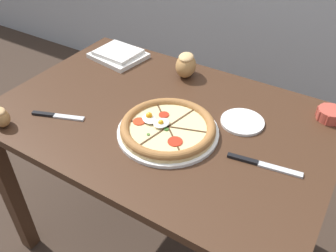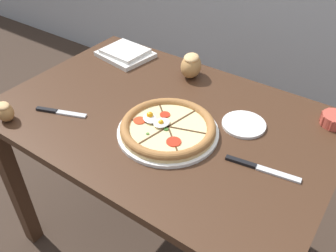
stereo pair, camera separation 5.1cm
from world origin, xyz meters
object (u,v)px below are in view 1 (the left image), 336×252
dining_table (163,140)px  knife_main (263,165)px  pizza (168,128)px  ramekin_bowl (330,114)px  bread_piece_near (0,117)px  bread_piece_mid (186,65)px  napkin_folded (118,54)px  knife_spare (57,116)px  side_saucer (242,122)px

dining_table → knife_main: (0.40, -0.06, 0.12)m
dining_table → pizza: (0.07, -0.08, 0.14)m
ramekin_bowl → bread_piece_near: 1.14m
bread_piece_mid → knife_main: size_ratio=0.57×
napkin_folded → dining_table: bearing=-33.2°
knife_main → ramekin_bowl: bearing=62.6°
ramekin_bowl → knife_spare: bearing=-149.0°
side_saucer → pizza: bearing=-136.2°
bread_piece_near → knife_main: size_ratio=0.39×
pizza → bread_piece_near: bread_piece_near is taller
napkin_folded → bread_piece_near: (-0.03, -0.60, 0.02)m
bread_piece_near → knife_main: bread_piece_near is taller
pizza → ramekin_bowl: pizza is taller
side_saucer → dining_table: bearing=-157.6°
ramekin_bowl → knife_main: ramekin_bowl is taller
pizza → side_saucer: size_ratio=2.26×
knife_main → bread_piece_near: bearing=-170.0°
side_saucer → napkin_folded: bearing=166.8°
ramekin_bowl → bread_piece_near: size_ratio=1.07×
knife_main → pizza: bearing=174.6°
napkin_folded → side_saucer: size_ratio=1.64×
dining_table → knife_spare: 0.39m
napkin_folded → knife_spare: size_ratio=1.32×
knife_main → side_saucer: size_ratio=1.50×
ramekin_bowl → bread_piece_mid: 0.58m
napkin_folded → knife_spare: 0.48m
dining_table → bread_piece_mid: bearing=103.0°
dining_table → ramekin_bowl: (0.51, 0.29, 0.14)m
ramekin_bowl → bread_piece_near: (-0.95, -0.63, 0.01)m
bread_piece_near → knife_spare: 0.18m
napkin_folded → side_saucer: 0.68m
bread_piece_mid → bread_piece_near: bearing=-120.7°
pizza → bread_piece_near: (-0.51, -0.26, 0.02)m
napkin_folded → bread_piece_near: size_ratio=2.80×
bread_piece_mid → knife_spare: (-0.25, -0.49, -0.05)m
bread_piece_near → bread_piece_mid: 0.73m
pizza → napkin_folded: size_ratio=1.38×
knife_main → side_saucer: bearing=120.6°
pizza → knife_main: (0.33, 0.02, -0.02)m
dining_table → side_saucer: size_ratio=7.93×
pizza → knife_spare: 0.40m
pizza → napkin_folded: (-0.47, 0.34, -0.00)m
bread_piece_near → knife_spare: bread_piece_near is taller
bread_piece_mid → side_saucer: bearing=-28.4°
dining_table → knife_main: size_ratio=5.28×
bread_piece_mid → side_saucer: size_ratio=0.86×
pizza → side_saucer: 0.27m
bread_piece_mid → ramekin_bowl: bearing=0.5°
bread_piece_near → bread_piece_mid: bread_piece_mid is taller
dining_table → bread_piece_near: 0.57m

